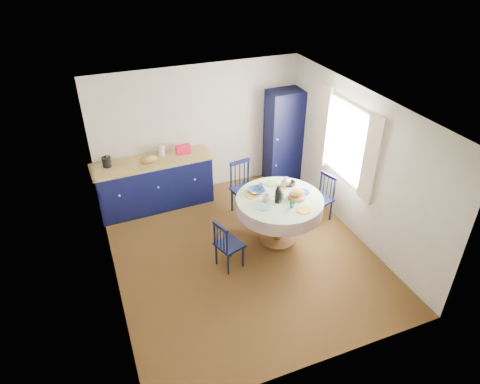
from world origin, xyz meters
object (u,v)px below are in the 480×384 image
Objects in this scene: mug_d at (260,186)px; cobalt_bowl at (257,191)px; dining_table at (280,205)px; chair_far at (244,188)px; chair_right at (321,198)px; mug_b at (292,205)px; mug_c at (292,184)px; pantry_cabinet at (283,137)px; kitchen_counter at (154,183)px; chair_left at (227,245)px; mug_a at (266,198)px.

mug_d is 0.35× the size of cobalt_bowl.
dining_table is 1.40× the size of chair_far.
chair_right is at bearing -40.15° from chair_far.
chair_right is 1.21m from mug_b.
mug_b is 0.64m from mug_c.
mug_c is (-0.64, -1.60, -0.06)m from pantry_cabinet.
dining_table is 0.47m from mug_d.
mug_b is at bearing -88.19° from chair_far.
cobalt_bowl is at bearing -49.84° from kitchen_counter.
chair_right is 1.24m from mug_d.
chair_left is 1.54m from mug_c.
chair_far reaches higher than chair_right.
chair_right is 3.23× the size of cobalt_bowl.
mug_a reaches higher than cobalt_bowl.
chair_left is 3.13× the size of cobalt_bowl.
pantry_cabinet is 20.63× the size of mug_b.
mug_a is (-1.22, -0.29, 0.46)m from chair_right.
pantry_cabinet is at bearing -1.39° from kitchen_counter.
pantry_cabinet is 20.33× the size of mug_d.
kitchen_counter is at bearing 129.05° from mug_b.
cobalt_bowl is at bearing 132.68° from dining_table.
cobalt_bowl reaches higher than chair_left.
chair_far is 1.14× the size of chair_right.
mug_c reaches higher than chair_left.
dining_table reaches higher than mug_d.
mug_c reaches higher than mug_d.
mug_d is (0.84, 0.69, 0.47)m from chair_left.
cobalt_bowl is (-0.11, -0.10, -0.01)m from mug_d.
mug_b is (-0.94, -0.61, 0.45)m from chair_right.
chair_right is at bearing -90.83° from chair_left.
chair_right is (2.67, -1.52, -0.05)m from kitchen_counter.
kitchen_counter reaches higher than mug_a.
pantry_cabinet is 2.99m from chair_left.
mug_c is (0.30, 0.57, 0.00)m from mug_b.
chair_right is at bearing 33.18° from mug_b.
mug_a is at bearing -81.17° from cobalt_bowl.
kitchen_counter is at bearing -179.28° from pantry_cabinet.
mug_b is at bearing -79.85° from dining_table.
chair_right is 0.79m from mug_c.
mug_c is at bearing 62.49° from mug_b.
mug_b is at bearing -61.09° from cobalt_bowl.
pantry_cabinet reaches higher than chair_far.
chair_far reaches higher than mug_b.
mug_d is 0.15m from cobalt_bowl.
chair_right is 9.33× the size of mug_d.
chair_left is 1.55m from chair_far.
mug_d is at bearing -95.71° from chair_far.
kitchen_counter is 1.14× the size of pantry_cabinet.
kitchen_counter reaches higher than mug_b.
chair_far is (0.81, 1.32, 0.08)m from chair_left.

